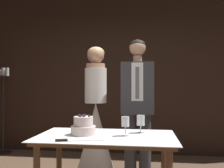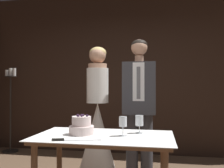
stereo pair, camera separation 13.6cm
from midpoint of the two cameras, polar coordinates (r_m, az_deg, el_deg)
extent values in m
cube|color=black|center=(4.54, 4.67, 2.55)|extent=(5.38, 0.12, 2.89)
cylinder|color=brown|center=(2.84, -10.56, -17.87)|extent=(0.06, 0.06, 0.71)
cube|color=brown|center=(2.35, -0.22, -12.25)|extent=(1.21, 0.67, 0.03)
cube|color=white|center=(2.34, -0.22, -11.76)|extent=(1.27, 0.73, 0.01)
cylinder|color=beige|center=(2.40, -5.36, -10.45)|extent=(0.23, 0.23, 0.08)
cylinder|color=beige|center=(2.39, -5.36, -8.45)|extent=(0.18, 0.18, 0.09)
sphere|color=#2D1933|center=(2.36, -4.04, -7.21)|extent=(0.02, 0.02, 0.02)
sphere|color=#2D1933|center=(2.39, -5.00, -7.11)|extent=(0.02, 0.02, 0.02)
sphere|color=#2D1933|center=(2.39, -5.36, -7.11)|extent=(0.02, 0.02, 0.02)
sphere|color=#2D1933|center=(2.39, -6.28, -7.11)|extent=(0.02, 0.02, 0.02)
sphere|color=#2D1933|center=(2.35, -6.05, -7.24)|extent=(0.02, 0.02, 0.02)
sphere|color=#2D1933|center=(2.35, -5.31, -7.24)|extent=(0.02, 0.02, 0.02)
cube|color=silver|center=(2.14, -4.83, -12.68)|extent=(0.31, 0.10, 0.00)
cylinder|color=black|center=(2.15, -10.44, -12.39)|extent=(0.10, 0.05, 0.02)
cylinder|color=silver|center=(2.33, 4.22, -11.72)|extent=(0.07, 0.07, 0.00)
cylinder|color=silver|center=(2.32, 4.22, -10.67)|extent=(0.01, 0.01, 0.08)
cylinder|color=silver|center=(2.30, 4.22, -8.55)|extent=(0.07, 0.07, 0.09)
cylinder|color=silver|center=(2.48, 7.86, -11.03)|extent=(0.07, 0.07, 0.00)
cylinder|color=silver|center=(2.47, 7.86, -10.19)|extent=(0.01, 0.01, 0.07)
cylinder|color=silver|center=(2.46, 7.85, -8.26)|extent=(0.08, 0.08, 0.10)
cone|color=white|center=(3.28, -2.12, -12.98)|extent=(0.54, 0.54, 0.99)
cylinder|color=white|center=(3.20, -2.11, -0.36)|extent=(0.28, 0.28, 0.44)
cylinder|color=tan|center=(3.21, -2.11, 4.13)|extent=(0.24, 0.24, 0.06)
sphere|color=tan|center=(3.22, -2.11, 6.55)|extent=(0.21, 0.21, 0.21)
ellipsoid|color=#D6B770|center=(3.24, -2.05, 7.08)|extent=(0.22, 0.22, 0.16)
cylinder|color=#38383D|center=(3.23, 5.85, -14.37)|extent=(0.15, 0.15, 0.86)
cylinder|color=#38383D|center=(3.22, 9.17, -14.41)|extent=(0.15, 0.15, 0.86)
cube|color=#38383D|center=(3.13, 7.49, -0.94)|extent=(0.40, 0.24, 0.64)
cube|color=white|center=(3.00, 7.38, 0.52)|extent=(0.14, 0.01, 0.46)
cube|color=slate|center=(3.00, 7.37, 0.27)|extent=(0.04, 0.01, 0.39)
cylinder|color=tan|center=(3.14, 7.49, 5.68)|extent=(0.11, 0.11, 0.08)
sphere|color=tan|center=(3.16, 7.48, 8.26)|extent=(0.20, 0.20, 0.20)
ellipsoid|color=black|center=(3.18, 7.49, 8.86)|extent=(0.20, 0.20, 0.13)
cylinder|color=black|center=(5.06, -21.50, -14.08)|extent=(0.28, 0.28, 0.02)
cylinder|color=black|center=(4.95, -21.47, -6.31)|extent=(0.03, 0.03, 1.36)
cylinder|color=black|center=(4.92, -21.45, 1.63)|extent=(0.22, 0.22, 0.01)
cylinder|color=white|center=(4.97, -22.18, 2.35)|extent=(0.06, 0.06, 0.11)
cylinder|color=white|center=(4.93, -21.45, 2.55)|extent=(0.06, 0.06, 0.15)
cylinder|color=white|center=(4.89, -20.70, 2.57)|extent=(0.06, 0.06, 0.15)
camera|label=1|loc=(0.07, -88.57, -0.01)|focal=40.00mm
camera|label=2|loc=(0.07, 91.43, 0.01)|focal=40.00mm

